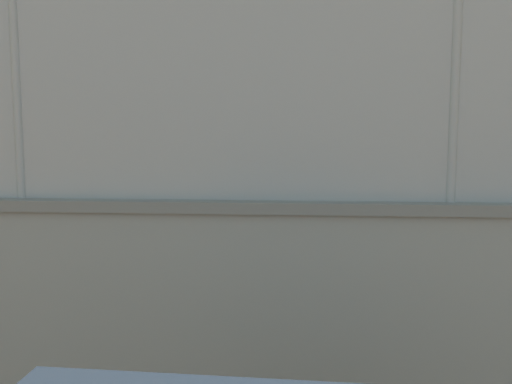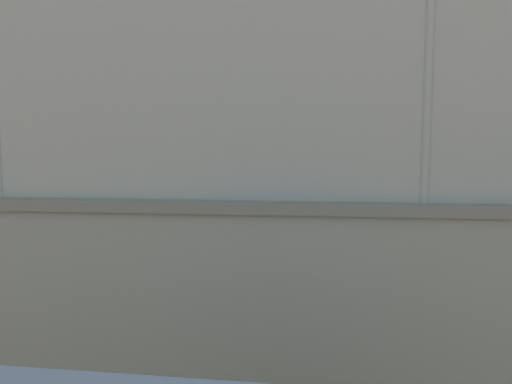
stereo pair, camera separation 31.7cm
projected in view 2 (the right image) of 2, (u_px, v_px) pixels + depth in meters
The scene contains 5 objects.
ground_plane at pixel (298, 213), 15.36m from camera, with size 260.00×260.00×0.00m, color #A36B42.
perimeter_wall at pixel (7, 318), 4.56m from camera, with size 30.86×0.98×1.85m.
player_near_wall_returning at pixel (124, 180), 15.21m from camera, with size 0.69×1.15×1.47m.
player_crossing_court at pixel (474, 174), 15.22m from camera, with size 1.10×0.74×1.69m.
sports_ball at pixel (81, 172), 14.00m from camera, with size 0.13×0.13×0.13m, color yellow.
Camera 2 is at (-0.83, 15.19, 2.43)m, focal length 42.73 mm.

